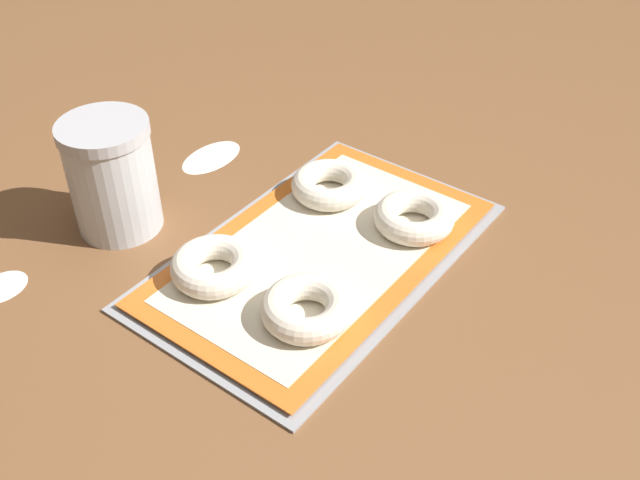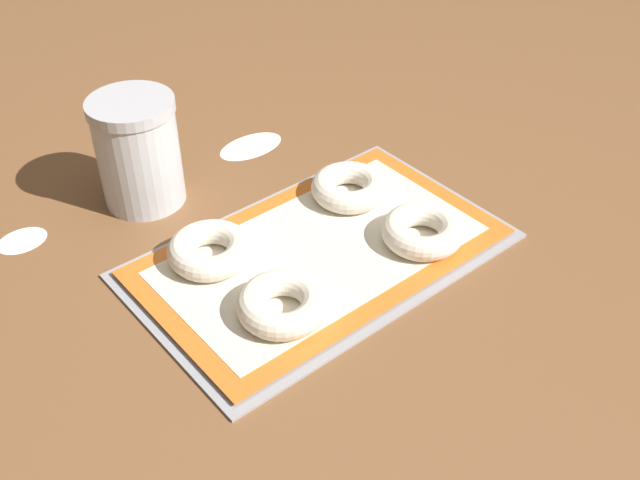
{
  "view_description": "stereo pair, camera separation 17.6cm",
  "coord_description": "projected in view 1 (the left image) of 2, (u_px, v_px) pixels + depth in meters",
  "views": [
    {
      "loc": [
        -0.63,
        -0.48,
        0.64
      ],
      "look_at": [
        -0.02,
        -0.02,
        0.03
      ],
      "focal_mm": 42.0,
      "sensor_mm": 36.0,
      "label": 1
    },
    {
      "loc": [
        -0.51,
        -0.6,
        0.64
      ],
      "look_at": [
        -0.02,
        -0.02,
        0.03
      ],
      "focal_mm": 42.0,
      "sensor_mm": 36.0,
      "label": 2
    }
  ],
  "objects": [
    {
      "name": "ground_plane",
      "position": [
        318.0,
        244.0,
        1.02
      ],
      "size": [
        2.8,
        2.8,
        0.0
      ],
      "primitive_type": "plane",
      "color": "brown"
    },
    {
      "name": "baking_tray",
      "position": [
        320.0,
        254.0,
        1.0
      ],
      "size": [
        0.49,
        0.3,
        0.01
      ],
      "color": "#93969B",
      "rests_on": "ground_plane"
    },
    {
      "name": "baking_mat",
      "position": [
        320.0,
        251.0,
        0.99
      ],
      "size": [
        0.47,
        0.28,
        0.0
      ],
      "color": "orange",
      "rests_on": "baking_tray"
    },
    {
      "name": "bagel_front_left",
      "position": [
        307.0,
        308.0,
        0.88
      ],
      "size": [
        0.11,
        0.11,
        0.03
      ],
      "color": "silver",
      "rests_on": "baking_mat"
    },
    {
      "name": "bagel_front_right",
      "position": [
        414.0,
        217.0,
        1.02
      ],
      "size": [
        0.11,
        0.11,
        0.03
      ],
      "color": "silver",
      "rests_on": "baking_mat"
    },
    {
      "name": "bagel_back_left",
      "position": [
        214.0,
        266.0,
        0.94
      ],
      "size": [
        0.11,
        0.11,
        0.03
      ],
      "color": "silver",
      "rests_on": "baking_mat"
    },
    {
      "name": "bagel_back_right",
      "position": [
        329.0,
        185.0,
        1.08
      ],
      "size": [
        0.11,
        0.11,
        0.03
      ],
      "color": "silver",
      "rests_on": "baking_mat"
    },
    {
      "name": "flour_canister",
      "position": [
        112.0,
        176.0,
        1.0
      ],
      "size": [
        0.12,
        0.12,
        0.16
      ],
      "color": "silver",
      "rests_on": "ground_plane"
    },
    {
      "name": "flour_patch_near",
      "position": [
        1.0,
        286.0,
        0.95
      ],
      "size": [
        0.07,
        0.06,
        0.0
      ],
      "color": "white",
      "rests_on": "ground_plane"
    },
    {
      "name": "flour_patch_far",
      "position": [
        211.0,
        157.0,
        1.19
      ],
      "size": [
        0.11,
        0.07,
        0.0
      ],
      "color": "white",
      "rests_on": "ground_plane"
    }
  ]
}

